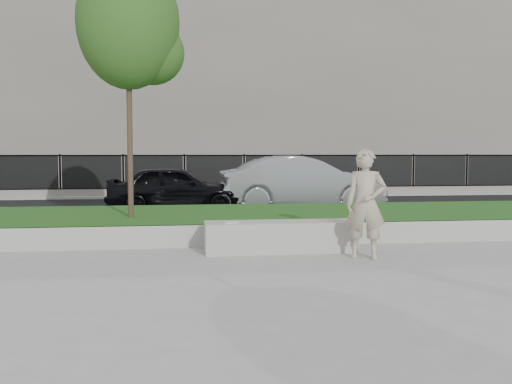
{
  "coord_description": "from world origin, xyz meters",
  "views": [
    {
      "loc": [
        -0.81,
        -9.03,
        1.69
      ],
      "look_at": [
        0.58,
        1.2,
        0.96
      ],
      "focal_mm": 40.0,
      "sensor_mm": 36.0,
      "label": 1
    }
  ],
  "objects": [
    {
      "name": "car_silver",
      "position": [
        2.7,
        7.14,
        0.81
      ],
      "size": [
        4.72,
        1.75,
        1.54
      ],
      "primitive_type": "imported",
      "rotation": [
        0.0,
        0.0,
        1.6
      ],
      "color": "gray",
      "rests_on": "street"
    },
    {
      "name": "man",
      "position": [
        2.12,
        -0.35,
        0.87
      ],
      "size": [
        0.73,
        0.59,
        1.73
      ],
      "primitive_type": "imported",
      "rotation": [
        0.0,
        0.0,
        -0.32
      ],
      "color": "tan",
      "rests_on": "ground"
    },
    {
      "name": "young_tree",
      "position": [
        -1.69,
        2.49,
        4.1
      ],
      "size": [
        2.08,
        1.99,
        5.09
      ],
      "color": "#38281C",
      "rests_on": "grass_bank"
    },
    {
      "name": "book",
      "position": [
        0.01,
        0.28,
        0.53
      ],
      "size": [
        0.29,
        0.26,
        0.03
      ],
      "primitive_type": "cube",
      "rotation": [
        0.0,
        0.0,
        0.46
      ],
      "color": "beige",
      "rests_on": "stone_bench"
    },
    {
      "name": "ground",
      "position": [
        0.0,
        0.0,
        0.0
      ],
      "size": [
        90.0,
        90.0,
        0.0
      ],
      "primitive_type": "plane",
      "color": "gray",
      "rests_on": "ground"
    },
    {
      "name": "far_pavement",
      "position": [
        0.0,
        13.0,
        0.06
      ],
      "size": [
        34.0,
        3.0,
        0.12
      ],
      "primitive_type": "cube",
      "color": "gray",
      "rests_on": "ground"
    },
    {
      "name": "building_facade",
      "position": [
        0.0,
        20.0,
        5.0
      ],
      "size": [
        34.0,
        10.0,
        10.0
      ],
      "primitive_type": "cube",
      "color": "slate",
      "rests_on": "ground"
    },
    {
      "name": "car_dark",
      "position": [
        -0.9,
        7.01,
        0.68
      ],
      "size": [
        3.83,
        1.64,
        1.29
      ],
      "primitive_type": "imported",
      "rotation": [
        0.0,
        0.0,
        1.54
      ],
      "color": "black",
      "rests_on": "street"
    },
    {
      "name": "street",
      "position": [
        0.0,
        8.5,
        0.02
      ],
      "size": [
        34.0,
        7.0,
        0.04
      ],
      "primitive_type": "cube",
      "color": "black",
      "rests_on": "ground"
    },
    {
      "name": "grass_kerb",
      "position": [
        0.0,
        1.04,
        0.2
      ],
      "size": [
        34.0,
        0.08,
        0.4
      ],
      "primitive_type": "cube",
      "color": "#9D9B93",
      "rests_on": "ground"
    },
    {
      "name": "iron_fence",
      "position": [
        0.0,
        12.0,
        0.54
      ],
      "size": [
        32.0,
        0.3,
        1.5
      ],
      "color": "slate",
      "rests_on": "far_pavement"
    },
    {
      "name": "stone_bench",
      "position": [
        0.88,
        0.4,
        0.26
      ],
      "size": [
        2.53,
        0.63,
        0.52
      ],
      "primitive_type": "cube",
      "color": "#9D9B93",
      "rests_on": "ground"
    },
    {
      "name": "grass_bank",
      "position": [
        0.0,
        3.0,
        0.2
      ],
      "size": [
        34.0,
        4.0,
        0.4
      ],
      "primitive_type": "cube",
      "color": "#0D3711",
      "rests_on": "ground"
    }
  ]
}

